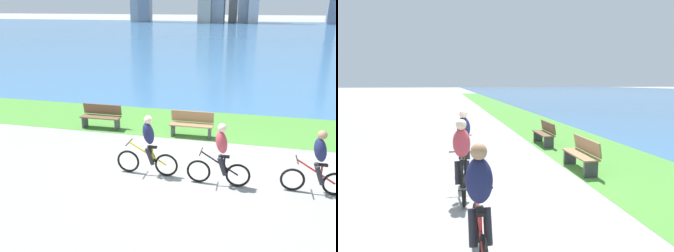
% 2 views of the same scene
% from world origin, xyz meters
% --- Properties ---
extents(ground_plane, '(300.00, 300.00, 0.00)m').
position_xyz_m(ground_plane, '(0.00, 0.00, 0.00)').
color(ground_plane, gray).
extents(grass_strip_bayside, '(120.00, 3.49, 0.01)m').
position_xyz_m(grass_strip_bayside, '(0.00, 3.60, 0.00)').
color(grass_strip_bayside, '#478433').
rests_on(grass_strip_bayside, ground).
extents(cyclist_lead, '(1.73, 0.52, 1.68)m').
position_xyz_m(cyclist_lead, '(-1.23, -0.97, 0.84)').
color(cyclist_lead, black).
rests_on(cyclist_lead, ground).
extents(cyclist_trailing, '(1.64, 0.52, 1.67)m').
position_xyz_m(cyclist_trailing, '(0.72, -1.12, 0.83)').
color(cyclist_trailing, black).
rests_on(cyclist_trailing, ground).
extents(cyclist_distant_rear, '(1.59, 0.52, 1.64)m').
position_xyz_m(cyclist_distant_rear, '(3.04, -1.01, 0.83)').
color(cyclist_distant_rear, black).
rests_on(cyclist_distant_rear, ground).
extents(bench_near_path, '(1.50, 0.47, 0.90)m').
position_xyz_m(bench_near_path, '(-0.60, 2.22, 0.45)').
color(bench_near_path, olive).
rests_on(bench_near_path, ground).
extents(bench_far_along_path, '(1.50, 0.47, 0.90)m').
position_xyz_m(bench_far_along_path, '(-4.04, 2.32, 0.45)').
color(bench_far_along_path, brown).
rests_on(bench_far_along_path, ground).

